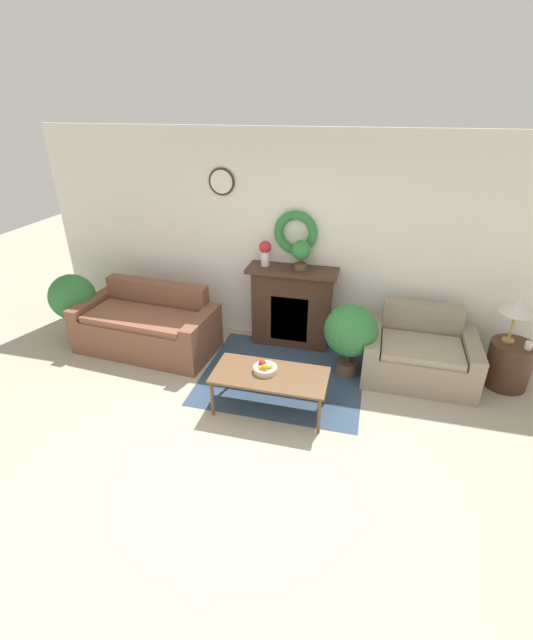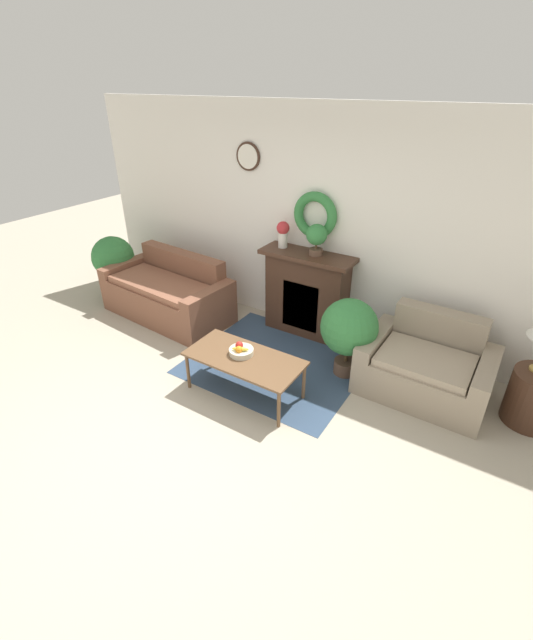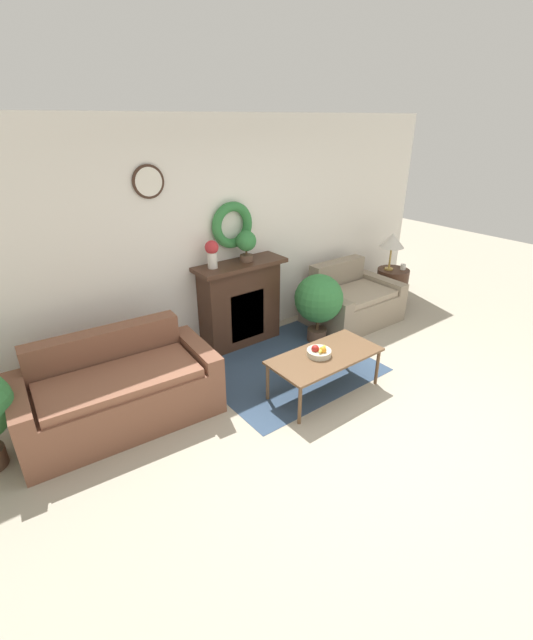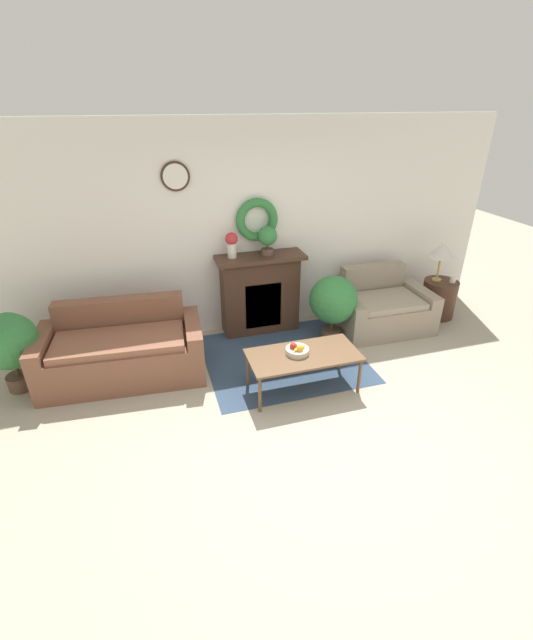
{
  "view_description": "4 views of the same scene",
  "coord_description": "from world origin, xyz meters",
  "px_view_note": "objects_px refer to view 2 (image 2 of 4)",
  "views": [
    {
      "loc": [
        0.94,
        -2.7,
        2.96
      ],
      "look_at": [
        -0.08,
        1.33,
        0.82
      ],
      "focal_mm": 24.0,
      "sensor_mm": 36.0,
      "label": 1
    },
    {
      "loc": [
        2.16,
        -2.01,
        2.89
      ],
      "look_at": [
        0.09,
        1.25,
        0.69
      ],
      "focal_mm": 24.0,
      "sensor_mm": 36.0,
      "label": 2
    },
    {
      "loc": [
        -2.71,
        -1.79,
        2.65
      ],
      "look_at": [
        -0.19,
        1.51,
        0.67
      ],
      "focal_mm": 24.0,
      "sensor_mm": 36.0,
      "label": 3
    },
    {
      "loc": [
        -1.42,
        -2.72,
        2.86
      ],
      "look_at": [
        -0.18,
        1.38,
        0.63
      ],
      "focal_mm": 24.0,
      "sensor_mm": 36.0,
      "label": 4
    }
  ],
  "objects_px": {
    "fruit_bowl": "(241,351)",
    "potted_plant_on_mantel": "(317,237)",
    "fireplace": "(306,293)",
    "vase_on_mantel_left": "(283,232)",
    "potted_plant_floor_by_couch": "(113,259)",
    "loveseat_right": "(426,367)",
    "couch_left": "(169,294)",
    "coffee_table": "(244,360)",
    "potted_plant_floor_by_loveseat": "(349,329)"
  },
  "relations": [
    {
      "from": "coffee_table",
      "to": "potted_plant_floor_by_couch",
      "type": "height_order",
      "value": "potted_plant_floor_by_couch"
    },
    {
      "from": "vase_on_mantel_left",
      "to": "potted_plant_on_mantel",
      "type": "distance_m",
      "value": 0.46
    },
    {
      "from": "coffee_table",
      "to": "potted_plant_floor_by_loveseat",
      "type": "height_order",
      "value": "potted_plant_floor_by_loveseat"
    },
    {
      "from": "couch_left",
      "to": "loveseat_right",
      "type": "xyz_separation_m",
      "value": [
        3.41,
        0.2,
        -0.03
      ]
    },
    {
      "from": "loveseat_right",
      "to": "coffee_table",
      "type": "xyz_separation_m",
      "value": [
        -1.55,
        -1.05,
        0.12
      ]
    },
    {
      "from": "couch_left",
      "to": "potted_plant_floor_by_loveseat",
      "type": "height_order",
      "value": "potted_plant_floor_by_loveseat"
    },
    {
      "from": "vase_on_mantel_left",
      "to": "potted_plant_floor_by_couch",
      "type": "height_order",
      "value": "vase_on_mantel_left"
    },
    {
      "from": "fruit_bowl",
      "to": "potted_plant_on_mantel",
      "type": "height_order",
      "value": "potted_plant_on_mantel"
    },
    {
      "from": "fruit_bowl",
      "to": "vase_on_mantel_left",
      "type": "relative_size",
      "value": 0.78
    },
    {
      "from": "coffee_table",
      "to": "fruit_bowl",
      "type": "xyz_separation_m",
      "value": [
        -0.06,
        0.03,
        0.08
      ]
    },
    {
      "from": "fireplace",
      "to": "couch_left",
      "type": "bearing_deg",
      "value": -161.41
    },
    {
      "from": "loveseat_right",
      "to": "fruit_bowl",
      "type": "relative_size",
      "value": 5.09
    },
    {
      "from": "couch_left",
      "to": "vase_on_mantel_left",
      "type": "height_order",
      "value": "vase_on_mantel_left"
    },
    {
      "from": "couch_left",
      "to": "fireplace",
      "type": "bearing_deg",
      "value": 22.88
    },
    {
      "from": "fireplace",
      "to": "potted_plant_on_mantel",
      "type": "distance_m",
      "value": 0.76
    },
    {
      "from": "couch_left",
      "to": "potted_plant_floor_by_loveseat",
      "type": "xyz_separation_m",
      "value": [
        2.6,
        0.04,
        0.26
      ]
    },
    {
      "from": "coffee_table",
      "to": "potted_plant_floor_by_couch",
      "type": "distance_m",
      "value": 3.12
    },
    {
      "from": "potted_plant_floor_by_loveseat",
      "to": "coffee_table",
      "type": "bearing_deg",
      "value": -129.99
    },
    {
      "from": "loveseat_right",
      "to": "fruit_bowl",
      "type": "bearing_deg",
      "value": -146.99
    },
    {
      "from": "fruit_bowl",
      "to": "coffee_table",
      "type": "bearing_deg",
      "value": -25.73
    },
    {
      "from": "fireplace",
      "to": "potted_plant_on_mantel",
      "type": "height_order",
      "value": "potted_plant_on_mantel"
    },
    {
      "from": "fruit_bowl",
      "to": "potted_plant_floor_by_loveseat",
      "type": "relative_size",
      "value": 0.28
    },
    {
      "from": "couch_left",
      "to": "vase_on_mantel_left",
      "type": "xyz_separation_m",
      "value": [
        1.44,
        0.61,
        0.95
      ]
    },
    {
      "from": "potted_plant_on_mantel",
      "to": "coffee_table",
      "type": "bearing_deg",
      "value": -91.37
    },
    {
      "from": "fireplace",
      "to": "fruit_bowl",
      "type": "distance_m",
      "value": 1.42
    },
    {
      "from": "potted_plant_on_mantel",
      "to": "potted_plant_floor_by_couch",
      "type": "distance_m",
      "value": 3.14
    },
    {
      "from": "loveseat_right",
      "to": "potted_plant_on_mantel",
      "type": "height_order",
      "value": "potted_plant_on_mantel"
    },
    {
      "from": "loveseat_right",
      "to": "potted_plant_on_mantel",
      "type": "bearing_deg",
      "value": 166.44
    },
    {
      "from": "fruit_bowl",
      "to": "potted_plant_floor_by_loveseat",
      "type": "bearing_deg",
      "value": 46.73
    },
    {
      "from": "fireplace",
      "to": "potted_plant_floor_by_couch",
      "type": "xyz_separation_m",
      "value": [
        -2.91,
        -0.55,
        0.03
      ]
    },
    {
      "from": "coffee_table",
      "to": "vase_on_mantel_left",
      "type": "distance_m",
      "value": 1.74
    },
    {
      "from": "couch_left",
      "to": "potted_plant_floor_by_couch",
      "type": "bearing_deg",
      "value": -178.63
    },
    {
      "from": "potted_plant_floor_by_couch",
      "to": "potted_plant_floor_by_loveseat",
      "type": "bearing_deg",
      "value": -0.3
    },
    {
      "from": "couch_left",
      "to": "coffee_table",
      "type": "distance_m",
      "value": 2.05
    },
    {
      "from": "couch_left",
      "to": "fruit_bowl",
      "type": "bearing_deg",
      "value": -20.09
    },
    {
      "from": "couch_left",
      "to": "fruit_bowl",
      "type": "height_order",
      "value": "couch_left"
    },
    {
      "from": "coffee_table",
      "to": "fireplace",
      "type": "bearing_deg",
      "value": 92.58
    },
    {
      "from": "fruit_bowl",
      "to": "potted_plant_floor_by_loveseat",
      "type": "distance_m",
      "value": 1.17
    },
    {
      "from": "coffee_table",
      "to": "vase_on_mantel_left",
      "type": "xyz_separation_m",
      "value": [
        -0.43,
        1.46,
        0.86
      ]
    },
    {
      "from": "fruit_bowl",
      "to": "vase_on_mantel_left",
      "type": "xyz_separation_m",
      "value": [
        -0.36,
        1.43,
        0.78
      ]
    },
    {
      "from": "loveseat_right",
      "to": "potted_plant_floor_by_loveseat",
      "type": "bearing_deg",
      "value": -167.71
    },
    {
      "from": "fireplace",
      "to": "couch_left",
      "type": "xyz_separation_m",
      "value": [
        -1.8,
        -0.6,
        -0.23
      ]
    },
    {
      "from": "loveseat_right",
      "to": "vase_on_mantel_left",
      "type": "xyz_separation_m",
      "value": [
        -1.98,
        0.41,
        0.98
      ]
    },
    {
      "from": "coffee_table",
      "to": "loveseat_right",
      "type": "bearing_deg",
      "value": 34.06
    },
    {
      "from": "coffee_table",
      "to": "potted_plant_on_mantel",
      "type": "height_order",
      "value": "potted_plant_on_mantel"
    },
    {
      "from": "fireplace",
      "to": "fruit_bowl",
      "type": "relative_size",
      "value": 4.6
    },
    {
      "from": "coffee_table",
      "to": "potted_plant_floor_by_loveseat",
      "type": "distance_m",
      "value": 1.16
    },
    {
      "from": "couch_left",
      "to": "vase_on_mantel_left",
      "type": "bearing_deg",
      "value": 27.29
    },
    {
      "from": "fruit_bowl",
      "to": "potted_plant_floor_by_couch",
      "type": "height_order",
      "value": "potted_plant_floor_by_couch"
    },
    {
      "from": "vase_on_mantel_left",
      "to": "potted_plant_floor_by_couch",
      "type": "distance_m",
      "value": 2.7
    }
  ]
}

